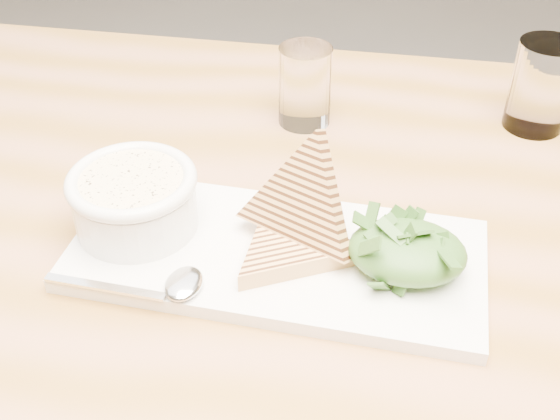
% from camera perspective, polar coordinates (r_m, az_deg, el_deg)
% --- Properties ---
extents(table_top, '(1.30, 0.87, 0.04)m').
position_cam_1_polar(table_top, '(0.76, 5.67, -2.69)').
color(table_top, '#AC724C').
rests_on(table_top, ground).
extents(table_leg_bl, '(0.06, 0.06, 0.70)m').
position_cam_1_polar(table_leg_bl, '(1.44, -18.10, -1.10)').
color(table_leg_bl, '#AC724C').
rests_on(table_leg_bl, ground).
extents(platter, '(0.42, 0.20, 0.02)m').
position_cam_1_polar(platter, '(0.70, -0.29, -3.70)').
color(platter, white).
rests_on(platter, table_top).
extents(soup_bowl, '(0.13, 0.13, 0.05)m').
position_cam_1_polar(soup_bowl, '(0.73, -11.67, 0.35)').
color(soup_bowl, white).
rests_on(soup_bowl, platter).
extents(soup, '(0.11, 0.11, 0.01)m').
position_cam_1_polar(soup, '(0.71, -11.97, 2.25)').
color(soup, '#FCE1AB').
rests_on(soup, soup_bowl).
extents(bowl_rim, '(0.13, 0.13, 0.01)m').
position_cam_1_polar(bowl_rim, '(0.71, -11.99, 2.38)').
color(bowl_rim, white).
rests_on(bowl_rim, soup_bowl).
extents(sandwich_flat, '(0.20, 0.20, 0.02)m').
position_cam_1_polar(sandwich_flat, '(0.69, 0.92, -2.92)').
color(sandwich_flat, tan).
rests_on(sandwich_flat, platter).
extents(sandwich_lean, '(0.19, 0.18, 0.17)m').
position_cam_1_polar(sandwich_lean, '(0.68, 1.76, 0.62)').
color(sandwich_lean, tan).
rests_on(sandwich_lean, sandwich_flat).
extents(salad_base, '(0.11, 0.09, 0.04)m').
position_cam_1_polar(salad_base, '(0.68, 10.30, -3.33)').
color(salad_base, '#1F4918').
rests_on(salad_base, platter).
extents(arugula_pile, '(0.11, 0.10, 0.05)m').
position_cam_1_polar(arugula_pile, '(0.67, 10.35, -2.99)').
color(arugula_pile, '#47712B').
rests_on(arugula_pile, platter).
extents(spoon_bowl, '(0.04, 0.05, 0.01)m').
position_cam_1_polar(spoon_bowl, '(0.66, -7.83, -5.93)').
color(spoon_bowl, silver).
rests_on(spoon_bowl, platter).
extents(spoon_handle, '(0.12, 0.02, 0.00)m').
position_cam_1_polar(spoon_handle, '(0.67, -14.06, -6.08)').
color(spoon_handle, silver).
rests_on(spoon_handle, platter).
extents(glass_near, '(0.07, 0.07, 0.10)m').
position_cam_1_polar(glass_near, '(0.91, 2.04, 10.05)').
color(glass_near, white).
rests_on(glass_near, table_top).
extents(glass_far, '(0.08, 0.08, 0.12)m').
position_cam_1_polar(glass_far, '(0.95, 20.46, 9.42)').
color(glass_far, white).
rests_on(glass_far, table_top).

